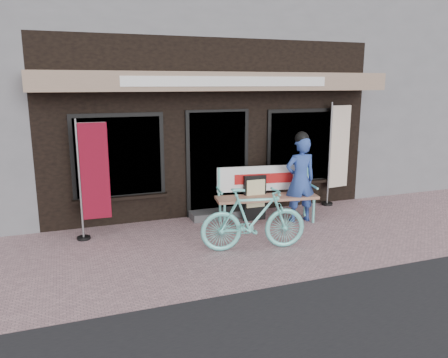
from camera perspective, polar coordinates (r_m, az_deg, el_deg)
name	(u,v)px	position (r m, az deg, el deg)	size (l,w,h in m)	color
ground	(256,246)	(7.57, 4.22, -8.68)	(70.00, 70.00, 0.00)	#B2888E
storefront	(179,72)	(11.76, -5.85, 13.67)	(7.00, 6.77, 6.00)	black
neighbor_right_near	(419,81)	(16.53, 24.17, 11.63)	(10.00, 7.00, 5.60)	slate
bench	(265,189)	(8.74, 5.43, -1.37)	(2.08, 0.81, 1.10)	#73E1D7
person	(300,178)	(8.76, 9.93, 0.16)	(0.65, 0.46, 1.81)	#2E4CA1
bicycle	(254,219)	(7.24, 3.88, -5.22)	(0.50, 1.76, 1.06)	#73E1D7
nobori_red	(92,178)	(7.94, -16.81, 0.13)	(0.62, 0.24, 2.14)	gray
nobori_cream	(338,152)	(10.17, 14.62, 3.39)	(0.69, 0.28, 2.32)	gray
menu_stand	(255,197)	(8.80, 4.05, -2.42)	(0.46, 0.11, 0.92)	black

